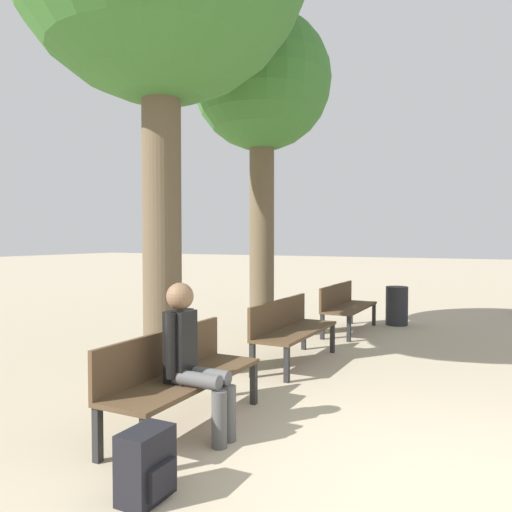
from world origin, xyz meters
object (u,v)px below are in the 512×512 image
object	(u,v)px
bench_row_1	(290,326)
person_seated	(192,356)
bench_row_2	(345,304)
tree_row_1	(262,88)
trash_bin	(397,306)
bench_row_0	(178,371)
backpack	(147,465)

from	to	relation	value
bench_row_1	person_seated	bearing A→B (deg)	-84.86
bench_row_1	bench_row_2	xyz separation A→B (m)	(0.00, 2.55, 0.00)
bench_row_2	tree_row_1	bearing A→B (deg)	-133.13
tree_row_1	person_seated	world-z (taller)	tree_row_1
trash_bin	person_seated	bearing A→B (deg)	-94.17
bench_row_0	trash_bin	size ratio (longest dim) A/B	2.40
bench_row_0	tree_row_1	xyz separation A→B (m)	(-1.10, 3.92, 3.68)
bench_row_2	backpack	bearing A→B (deg)	-84.95
bench_row_1	trash_bin	xyz separation A→B (m)	(0.70, 3.65, -0.13)
trash_bin	bench_row_2	bearing A→B (deg)	-122.43
bench_row_2	backpack	size ratio (longest dim) A/B	3.91
backpack	bench_row_0	bearing A→B (deg)	116.30
tree_row_1	bench_row_1	bearing A→B (deg)	-51.45
bench_row_1	bench_row_2	bearing A→B (deg)	90.00
bench_row_0	trash_bin	distance (m)	6.24
trash_bin	bench_row_0	bearing A→B (deg)	-96.47
tree_row_1	backpack	world-z (taller)	tree_row_1
bench_row_2	tree_row_1	distance (m)	4.01
bench_row_1	backpack	size ratio (longest dim) A/B	3.91
bench_row_2	person_seated	bearing A→B (deg)	-87.36
bench_row_2	trash_bin	world-z (taller)	bench_row_2
bench_row_0	backpack	xyz separation A→B (m)	(0.55, -1.11, -0.28)
person_seated	trash_bin	bearing A→B (deg)	85.83
backpack	trash_bin	world-z (taller)	trash_bin
backpack	trash_bin	distance (m)	7.31
bench_row_0	person_seated	size ratio (longest dim) A/B	1.36
bench_row_0	person_seated	world-z (taller)	person_seated
bench_row_0	tree_row_1	size ratio (longest dim) A/B	0.33
bench_row_1	tree_row_1	size ratio (longest dim) A/B	0.33
bench_row_0	bench_row_2	world-z (taller)	same
bench_row_2	backpack	distance (m)	6.23
bench_row_0	bench_row_1	distance (m)	2.55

